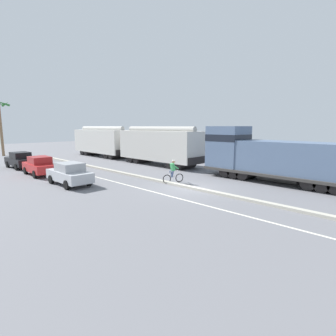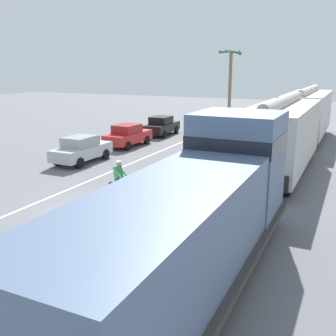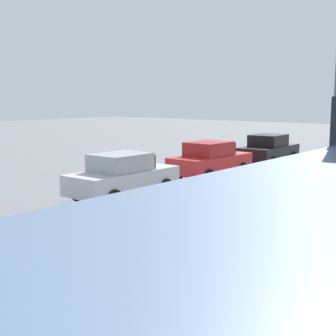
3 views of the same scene
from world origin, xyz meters
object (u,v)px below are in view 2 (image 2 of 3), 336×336
(hopper_car_lead, at_px, (281,136))
(palm_tree_near, at_px, (231,69))
(parked_car_red, at_px, (128,135))
(parked_car_black, at_px, (162,126))
(parked_car_silver, at_px, (81,149))
(cyclist, at_px, (119,181))
(locomotive, at_px, (199,216))
(hopper_car_middle, at_px, (307,114))

(hopper_car_lead, height_order, palm_tree_near, palm_tree_near)
(parked_car_red, xyz_separation_m, parked_car_black, (0.05, 5.45, 0.00))
(palm_tree_near, bearing_deg, parked_car_silver, -93.99)
(parked_car_red, height_order, cyclist, cyclist)
(palm_tree_near, bearing_deg, parked_car_red, -95.39)
(locomotive, relative_size, hopper_car_lead, 1.10)
(hopper_car_middle, height_order, palm_tree_near, palm_tree_near)
(cyclist, bearing_deg, locomotive, -40.37)
(hopper_car_middle, bearing_deg, parked_car_red, -143.05)
(parked_car_red, distance_m, palm_tree_near, 19.88)
(hopper_car_lead, relative_size, parked_car_red, 2.49)
(parked_car_silver, bearing_deg, parked_car_red, 90.89)
(parked_car_silver, distance_m, parked_car_black, 11.02)
(locomotive, distance_m, cyclist, 7.40)
(cyclist, xyz_separation_m, palm_tree_near, (-4.02, 29.66, 4.63))
(parked_car_silver, distance_m, palm_tree_near, 25.30)
(locomotive, bearing_deg, palm_tree_near, 105.60)
(parked_car_silver, relative_size, parked_car_red, 0.99)
(hopper_car_middle, relative_size, palm_tree_near, 1.38)
(hopper_car_lead, relative_size, palm_tree_near, 1.38)
(hopper_car_middle, distance_m, parked_car_silver, 18.19)
(parked_car_black, bearing_deg, hopper_car_lead, -36.64)
(hopper_car_middle, bearing_deg, cyclist, -106.39)
(parked_car_red, relative_size, parked_car_black, 1.00)
(hopper_car_lead, bearing_deg, hopper_car_middle, 90.00)
(locomotive, xyz_separation_m, parked_car_silver, (-11.34, 9.59, -0.98))
(hopper_car_lead, height_order, parked_car_silver, hopper_car_lead)
(hopper_car_lead, bearing_deg, palm_tree_near, 113.36)
(hopper_car_lead, distance_m, parked_car_silver, 11.69)
(parked_car_red, bearing_deg, locomotive, -53.00)
(cyclist, bearing_deg, palm_tree_near, 97.72)
(cyclist, bearing_deg, parked_car_black, 110.04)
(hopper_car_lead, height_order, parked_car_red, hopper_car_lead)
(locomotive, distance_m, parked_car_silver, 14.88)
(parked_car_red, height_order, parked_car_black, same)
(hopper_car_lead, height_order, hopper_car_middle, same)
(parked_car_silver, bearing_deg, parked_car_black, 90.19)
(hopper_car_middle, xyz_separation_m, cyclist, (-5.59, -19.00, -1.26))
(locomotive, height_order, cyclist, locomotive)
(hopper_car_middle, bearing_deg, parked_car_black, -164.56)
(parked_car_black, height_order, cyclist, cyclist)
(locomotive, relative_size, hopper_car_middle, 1.10)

